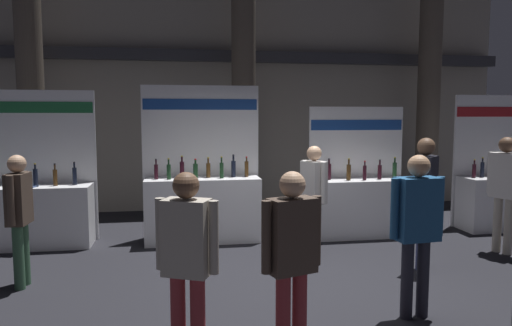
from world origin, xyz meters
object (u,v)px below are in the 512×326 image
object	(u,v)px
exhibitor_booth_1	(203,202)
visitor_5	(19,211)
exhibitor_booth_2	(361,202)
visitor_7	(425,191)
visitor_1	(292,252)
exhibitor_booth_0	(39,208)
visitor_6	(417,221)
visitor_3	(314,192)
visitor_0	(505,184)
exhibitor_booth_3	(498,196)
visitor_4	(187,254)

from	to	relation	value
exhibitor_booth_1	visitor_5	size ratio (longest dim) A/B	1.60
exhibitor_booth_2	visitor_7	world-z (taller)	exhibitor_booth_2
visitor_1	exhibitor_booth_0	bearing A→B (deg)	108.54
visitor_6	visitor_7	xyz separation A→B (m)	(0.87, 1.43, 0.05)
exhibitor_booth_1	visitor_3	distance (m)	1.97
exhibitor_booth_0	visitor_0	bearing A→B (deg)	-12.55
exhibitor_booth_0	visitor_7	distance (m)	5.83
exhibitor_booth_0	visitor_0	xyz separation A→B (m)	(7.00, -1.56, 0.45)
exhibitor_booth_1	exhibitor_booth_2	bearing A→B (deg)	-2.20
visitor_1	visitor_7	bearing A→B (deg)	23.74
visitor_1	visitor_7	world-z (taller)	visitor_7
exhibitor_booth_3	visitor_1	size ratio (longest dim) A/B	1.51
visitor_4	visitor_7	bearing A→B (deg)	-123.14
exhibitor_booth_0	visitor_3	xyz separation A→B (m)	(4.14, -1.25, 0.36)
visitor_6	visitor_5	bearing A→B (deg)	-25.72
exhibitor_booth_0	visitor_4	distance (m)	4.66
exhibitor_booth_0	visitor_1	bearing A→B (deg)	-53.22
exhibitor_booth_0	visitor_3	bearing A→B (deg)	-16.81
exhibitor_booth_0	visitor_3	world-z (taller)	exhibitor_booth_0
exhibitor_booth_2	visitor_7	size ratio (longest dim) A/B	1.25
exhibitor_booth_0	visitor_5	distance (m)	1.94
visitor_6	visitor_7	bearing A→B (deg)	-126.81
exhibitor_booth_0	exhibitor_booth_1	world-z (taller)	exhibitor_booth_1
exhibitor_booth_0	visitor_5	bearing A→B (deg)	-80.74
exhibitor_booth_1	visitor_4	distance (m)	4.02
visitor_0	visitor_1	world-z (taller)	visitor_0
visitor_5	visitor_3	bearing A→B (deg)	-76.58
exhibitor_booth_0	exhibitor_booth_3	size ratio (longest dim) A/B	1.01
visitor_6	exhibitor_booth_1	bearing A→B (deg)	-65.00
visitor_1	visitor_6	size ratio (longest dim) A/B	0.97
exhibitor_booth_0	visitor_3	size ratio (longest dim) A/B	1.52
visitor_7	visitor_0	bearing A→B (deg)	155.01
exhibitor_booth_1	exhibitor_booth_3	bearing A→B (deg)	-0.75
exhibitor_booth_3	visitor_4	size ratio (longest dim) A/B	1.51
visitor_0	exhibitor_booth_2	bearing A→B (deg)	-151.28
exhibitor_booth_0	visitor_7	size ratio (longest dim) A/B	1.39
exhibitor_booth_1	visitor_6	distance (m)	3.94
visitor_1	visitor_3	world-z (taller)	visitor_3
visitor_1	visitor_4	xyz separation A→B (m)	(-0.85, 0.08, 0.00)
visitor_5	visitor_7	size ratio (longest dim) A/B	0.90
exhibitor_booth_2	exhibitor_booth_3	size ratio (longest dim) A/B	0.91
exhibitor_booth_1	visitor_5	bearing A→B (deg)	-141.54
visitor_1	exhibitor_booth_1	bearing A→B (deg)	79.01
visitor_4	visitor_5	world-z (taller)	visitor_4
exhibitor_booth_0	visitor_0	distance (m)	7.19
visitor_5	visitor_6	size ratio (longest dim) A/B	0.96
visitor_0	exhibitor_booth_1	bearing A→B (deg)	-130.73
visitor_7	exhibitor_booth_0	bearing A→B (deg)	-62.71
exhibitor_booth_2	visitor_7	bearing A→B (deg)	-85.98
visitor_1	visitor_7	size ratio (longest dim) A/B	0.91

